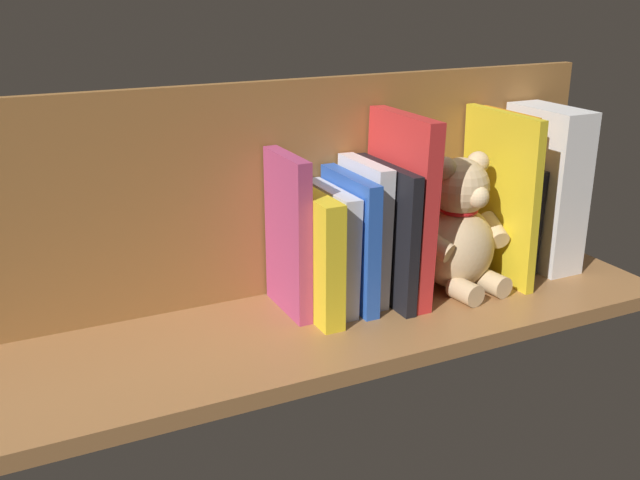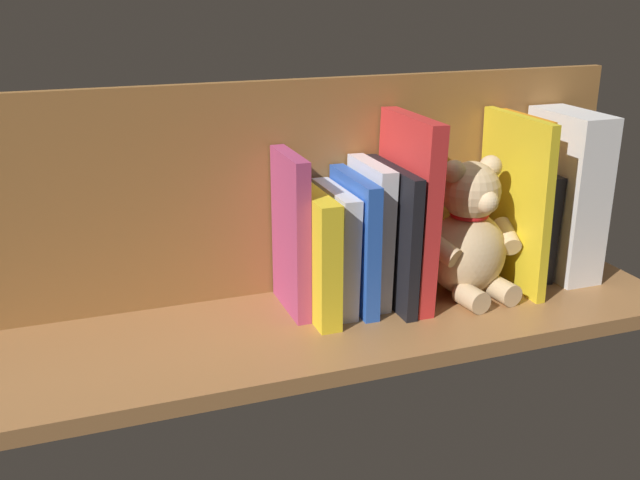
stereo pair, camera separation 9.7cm
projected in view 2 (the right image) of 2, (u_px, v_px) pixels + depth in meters
The scene contains 14 objects.
ground_plane at pixel (320, 326), 101.46cm from camera, with size 103.16×28.16×2.20cm, color #9E6B3D.
shelf_back_panel at pixel (292, 188), 106.36cm from camera, with size 103.16×1.50×30.99cm, color #956231.
dictionary_thick_white at pixel (565, 194), 113.18cm from camera, with size 6.23×13.89×25.48cm, color white.
book_0 at pixel (529, 222), 114.23cm from camera, with size 3.06×11.39×16.69cm, color black.
book_1 at pixel (518, 199), 111.32cm from camera, with size 1.74×12.65×25.30cm, color orange.
book_2 at pixel (514, 202), 108.81cm from camera, with size 1.43×16.68×25.76cm, color yellow.
teddy_bear at pixel (469, 235), 106.61cm from camera, with size 16.45×13.98×20.40cm.
book_3 at pixel (407, 210), 103.59cm from camera, with size 2.45×15.71×26.65cm, color red.
book_4 at pixel (391, 235), 103.81cm from camera, with size 1.65×15.98×19.86cm, color black.
book_5 at pixel (369, 232), 104.61cm from camera, with size 2.41×12.27×20.15cm, color silver.
book_6 at pixel (354, 241), 103.09cm from camera, with size 2.09×14.26×18.83cm, color blue.
book_7 at pixel (334, 248), 102.94cm from camera, with size 2.52×13.29×17.04cm, color silver.
book_8 at pixel (315, 252), 100.92cm from camera, with size 2.94×15.45×17.35cm, color yellow.
book_9 at pixel (291, 233), 100.80cm from camera, with size 2.00×11.72×22.32cm, color #B23F72.
Camera 2 is at (30.97, 86.16, 44.21)cm, focal length 41.39 mm.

